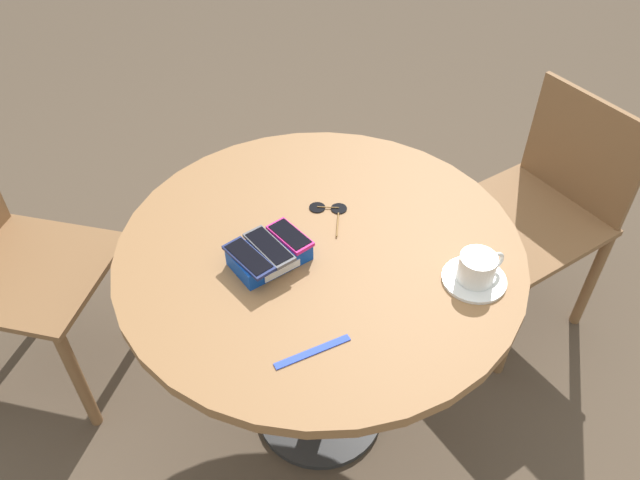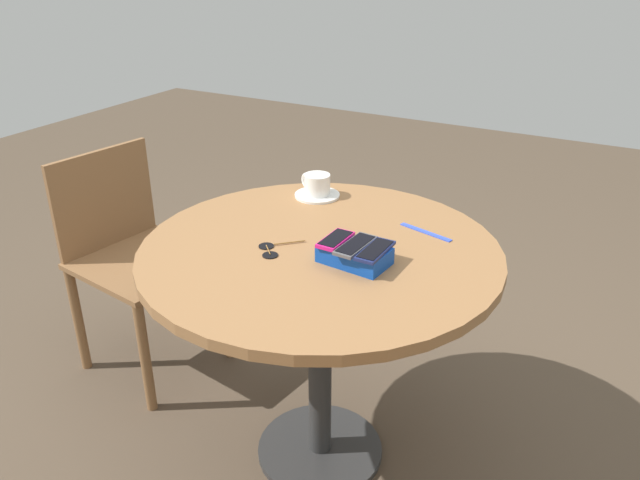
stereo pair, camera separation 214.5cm
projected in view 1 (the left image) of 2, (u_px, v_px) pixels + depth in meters
ground_plane at (320, 411)px, 2.00m from camera, size 8.00×8.00×0.00m
round_table at (320, 278)px, 1.57m from camera, size 0.98×0.98×0.73m
phone_box at (270, 255)px, 1.44m from camera, size 0.18×0.12×0.04m
phone_navy at (249, 258)px, 1.39m from camera, size 0.06×0.14×0.01m
phone_gray at (269, 247)px, 1.42m from camera, size 0.06×0.14×0.01m
phone_magenta at (290, 236)px, 1.45m from camera, size 0.06×0.12×0.01m
saucer at (474, 279)px, 1.41m from camera, size 0.15×0.15×0.01m
coffee_cup at (478, 267)px, 1.38m from camera, size 0.11×0.08×0.07m
lanyard_strap at (313, 352)px, 1.27m from camera, size 0.17×0.06×0.00m
sunglasses at (329, 210)px, 1.59m from camera, size 0.10×0.14×0.01m
chair_near_window at (538, 213)px, 2.04m from camera, size 0.49×0.49×0.81m
chair_far_side at (9, 264)px, 1.83m from camera, size 0.59×0.59×0.87m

